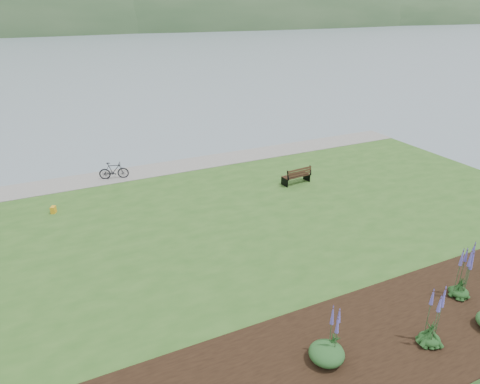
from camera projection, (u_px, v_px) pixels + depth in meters
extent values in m
plane|color=slate|center=(206.00, 223.00, 20.13)|extent=(600.00, 600.00, 0.00)
cube|color=#2F5A20|center=(223.00, 239.00, 18.40)|extent=(34.00, 20.00, 0.40)
cube|color=gray|center=(164.00, 168.00, 25.66)|extent=(34.00, 2.20, 0.03)
cube|color=black|center=(414.00, 327.00, 13.07)|extent=(24.00, 4.40, 0.04)
cube|color=#301D13|center=(296.00, 175.00, 23.45)|extent=(1.62, 0.70, 0.05)
cube|color=#301D13|center=(300.00, 172.00, 23.10)|extent=(1.58, 0.30, 0.49)
cube|color=black|center=(284.00, 182.00, 23.18)|extent=(0.11, 0.55, 0.43)
cube|color=black|center=(307.00, 177.00, 23.90)|extent=(0.11, 0.55, 0.43)
imported|color=black|center=(114.00, 171.00, 24.01)|extent=(0.88, 1.69, 0.98)
cube|color=gold|center=(53.00, 210.00, 20.19)|extent=(0.30, 0.35, 0.32)
ellipsoid|color=#163C17|center=(429.00, 339.00, 12.37)|extent=(0.62, 0.62, 0.31)
cone|color=#4D45A2|center=(436.00, 309.00, 11.94)|extent=(0.32, 0.32, 1.81)
ellipsoid|color=#163C17|center=(459.00, 292.00, 14.38)|extent=(0.62, 0.62, 0.31)
cone|color=#4D45A2|center=(466.00, 263.00, 13.91)|extent=(0.40, 0.40, 2.01)
ellipsoid|color=#163C17|center=(332.00, 350.00, 11.97)|extent=(0.62, 0.62, 0.31)
cone|color=#4D45A2|center=(335.00, 323.00, 11.59)|extent=(0.32, 0.32, 1.61)
ellipsoid|color=#1E4C21|center=(327.00, 353.00, 11.73)|extent=(1.00, 1.00, 0.50)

